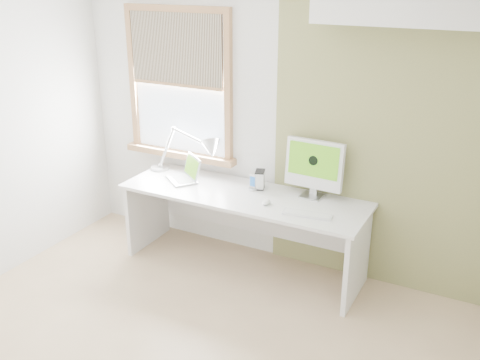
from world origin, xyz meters
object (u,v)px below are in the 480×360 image
Objects in this scene: desk_lamp at (201,151)px; laptop at (186,174)px; external_drive at (260,180)px; imac at (314,165)px; desk at (246,212)px.

desk_lamp is 1.99× the size of laptop.
external_drive is at bearing 10.63° from laptop.
laptop is 1.22m from imac.
laptop reaches higher than external_drive.
desk is 0.75m from desk_lamp.
imac reaches higher than desk_lamp.
laptop is at bearing -171.33° from imac.
laptop reaches higher than desk.
external_drive is (0.70, 0.13, 0.03)m from laptop.
desk_lamp reaches higher than desk.
imac is at bearing 17.40° from desk.
laptop is (-0.63, -0.01, 0.25)m from desk.
desk is 5.48× the size of laptop.
desk_lamp is at bearing 160.74° from desk.
imac is at bearing -1.42° from desk_lamp.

